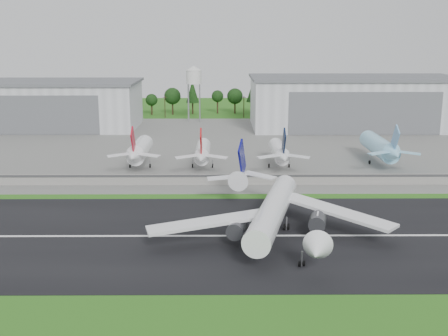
{
  "coord_description": "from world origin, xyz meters",
  "views": [
    {
      "loc": [
        8.89,
        -111.85,
        45.16
      ],
      "look_at": [
        9.89,
        40.0,
        9.0
      ],
      "focal_mm": 45.0,
      "sensor_mm": 36.0,
      "label": 1
    }
  ],
  "objects_px": {
    "parked_jet_red_b": "(202,152)",
    "parked_jet_navy": "(280,152)",
    "main_airliner": "(273,216)",
    "parked_jet_red_a": "(139,151)",
    "parked_jet_skyblue": "(381,147)"
  },
  "relations": [
    {
      "from": "parked_jet_red_a",
      "to": "parked_jet_navy",
      "type": "height_order",
      "value": "parked_jet_red_a"
    },
    {
      "from": "parked_jet_red_b",
      "to": "parked_jet_navy",
      "type": "height_order",
      "value": "parked_jet_navy"
    },
    {
      "from": "main_airliner",
      "to": "parked_jet_skyblue",
      "type": "xyz_separation_m",
      "value": [
        44.71,
        72.03,
        1.59
      ]
    },
    {
      "from": "parked_jet_red_a",
      "to": "parked_jet_navy",
      "type": "xyz_separation_m",
      "value": [
        48.35,
        -0.08,
        -0.5
      ]
    },
    {
      "from": "main_airliner",
      "to": "parked_jet_skyblue",
      "type": "height_order",
      "value": "main_airliner"
    },
    {
      "from": "main_airliner",
      "to": "parked_jet_navy",
      "type": "height_order",
      "value": "main_airliner"
    },
    {
      "from": "parked_jet_skyblue",
      "to": "parked_jet_red_a",
      "type": "bearing_deg",
      "value": -176.61
    },
    {
      "from": "main_airliner",
      "to": "parked_jet_red_b",
      "type": "height_order",
      "value": "main_airliner"
    },
    {
      "from": "parked_jet_skyblue",
      "to": "parked_jet_red_b",
      "type": "bearing_deg",
      "value": -175.36
    },
    {
      "from": "parked_jet_red_a",
      "to": "parked_jet_skyblue",
      "type": "xyz_separation_m",
      "value": [
        84.73,
        5.02,
        0.11
      ]
    },
    {
      "from": "parked_jet_red_b",
      "to": "parked_jet_navy",
      "type": "relative_size",
      "value": 1.0
    },
    {
      "from": "parked_jet_red_b",
      "to": "parked_jet_navy",
      "type": "distance_m",
      "value": 26.59
    },
    {
      "from": "main_airliner",
      "to": "parked_jet_red_a",
      "type": "height_order",
      "value": "main_airliner"
    },
    {
      "from": "parked_jet_navy",
      "to": "parked_jet_red_a",
      "type": "bearing_deg",
      "value": 179.9
    },
    {
      "from": "main_airliner",
      "to": "parked_jet_red_b",
      "type": "distance_m",
      "value": 69.38
    }
  ]
}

